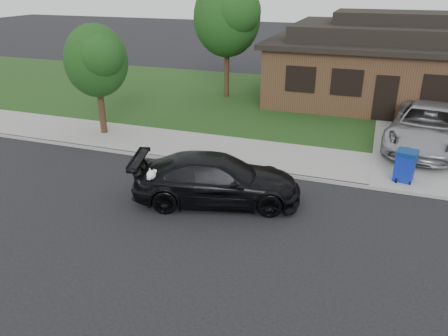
% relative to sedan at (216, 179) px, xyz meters
% --- Properties ---
extents(ground, '(120.00, 120.00, 0.00)m').
position_rel_sedan_xyz_m(ground, '(0.66, -1.02, -0.74)').
color(ground, black).
rests_on(ground, ground).
extents(sidewalk, '(60.00, 3.00, 0.12)m').
position_rel_sedan_xyz_m(sidewalk, '(0.66, 3.98, -0.68)').
color(sidewalk, gray).
rests_on(sidewalk, ground).
extents(curb, '(60.00, 0.12, 0.12)m').
position_rel_sedan_xyz_m(curb, '(0.66, 2.48, -0.68)').
color(curb, gray).
rests_on(curb, ground).
extents(lawn, '(60.00, 13.00, 0.13)m').
position_rel_sedan_xyz_m(lawn, '(0.66, 11.98, -0.67)').
color(lawn, '#193814').
rests_on(lawn, ground).
extents(driveway, '(4.50, 13.00, 0.14)m').
position_rel_sedan_xyz_m(driveway, '(6.66, 8.98, -0.67)').
color(driveway, gray).
rests_on(driveway, ground).
extents(sedan, '(5.45, 3.37, 1.48)m').
position_rel_sedan_xyz_m(sedan, '(0.00, 0.00, 0.00)').
color(sedan, black).
rests_on(sedan, ground).
extents(minivan, '(3.65, 6.28, 1.64)m').
position_rel_sedan_xyz_m(minivan, '(6.34, 6.94, 0.22)').
color(minivan, '#A0A2A7').
rests_on(minivan, driveway).
extents(recycling_bin, '(0.76, 0.76, 1.07)m').
position_rel_sedan_xyz_m(recycling_bin, '(5.46, 3.25, -0.08)').
color(recycling_bin, '#0E249F').
rests_on(recycling_bin, sidewalk).
extents(house, '(12.60, 8.60, 4.65)m').
position_rel_sedan_xyz_m(house, '(4.66, 13.98, 1.40)').
color(house, '#422B1C').
rests_on(house, ground).
extents(tree_0, '(3.78, 3.60, 6.34)m').
position_rel_sedan_xyz_m(tree_0, '(-3.67, 11.86, 3.74)').
color(tree_0, '#332114').
rests_on(tree_0, ground).
extents(tree_2, '(2.73, 2.60, 4.59)m').
position_rel_sedan_xyz_m(tree_2, '(-6.72, 4.09, 2.53)').
color(tree_2, '#332114').
rests_on(tree_2, ground).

